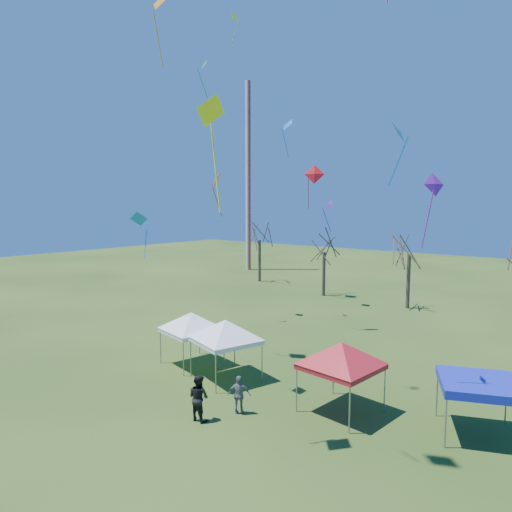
{
  "coord_description": "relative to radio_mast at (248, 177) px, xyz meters",
  "views": [
    {
      "loc": [
        11.37,
        -13.71,
        8.82
      ],
      "look_at": [
        -1.94,
        3.0,
        6.42
      ],
      "focal_mm": 32.0,
      "sensor_mm": 36.0,
      "label": 1
    }
  ],
  "objects": [
    {
      "name": "kite_2",
      "position": [
        14.65,
        -12.02,
        3.72
      ],
      "size": [
        1.71,
        1.48,
        3.5
      ],
      "rotation": [
        0.0,
        0.0,
        5.88
      ],
      "color": "blue",
      "rests_on": "ground"
    },
    {
      "name": "person_dark",
      "position": [
        26.36,
        -35.16,
        -11.54
      ],
      "size": [
        0.96,
        0.76,
        1.92
      ],
      "primitive_type": "imported",
      "rotation": [
        0.0,
        0.0,
        3.17
      ],
      "color": "black",
      "rests_on": "ground"
    },
    {
      "name": "kite_17",
      "position": [
        32.98,
        -27.27,
        -2.85
      ],
      "size": [
        0.88,
        1.12,
        3.35
      ],
      "rotation": [
        0.0,
        0.0,
        1.02
      ],
      "color": "purple",
      "rests_on": "ground"
    },
    {
      "name": "tent_white_mid",
      "position": [
        24.2,
        -31.13,
        -9.65
      ],
      "size": [
        3.83,
        3.83,
        3.53
      ],
      "rotation": [
        0.0,
        0.0,
        -0.3
      ],
      "color": "gray",
      "rests_on": "ground"
    },
    {
      "name": "kite_21",
      "position": [
        15.86,
        -20.75,
        10.19
      ],
      "size": [
        1.01,
        0.95,
        2.47
      ],
      "rotation": [
        0.0,
        0.0,
        2.52
      ],
      "color": "#DBF019",
      "rests_on": "ground"
    },
    {
      "name": "tree_2",
      "position": [
        25.63,
        -9.62,
        -6.21
      ],
      "size": [
        3.71,
        3.71,
        8.18
      ],
      "color": "#3D2D21",
      "rests_on": "ground"
    },
    {
      "name": "kite_8",
      "position": [
        19.23,
        -30.7,
        7.23
      ],
      "size": [
        1.43,
        0.94,
        3.99
      ],
      "rotation": [
        0.0,
        0.0,
        6.2
      ],
      "color": "#FF9B0D",
      "rests_on": "ground"
    },
    {
      "name": "tent_white_west",
      "position": [
        21.32,
        -30.75,
        -9.76
      ],
      "size": [
        3.76,
        3.76,
        3.39
      ],
      "rotation": [
        0.0,
        0.0,
        -0.22
      ],
      "color": "gray",
      "rests_on": "ground"
    },
    {
      "name": "kite_1",
      "position": [
        24.94,
        -32.48,
        -2.54
      ],
      "size": [
        0.99,
        1.06,
        2.17
      ],
      "rotation": [
        0.0,
        0.0,
        5.38
      ],
      "color": "#FF580D",
      "rests_on": "ground"
    },
    {
      "name": "radio_mast",
      "position": [
        0.0,
        0.0,
        0.0
      ],
      "size": [
        0.7,
        0.7,
        25.0
      ],
      "primitive_type": "cylinder",
      "color": "silver",
      "rests_on": "ground"
    },
    {
      "name": "kite_13",
      "position": [
        19.66,
        -12.93,
        -3.7
      ],
      "size": [
        1.26,
        1.18,
        2.93
      ],
      "rotation": [
        0.0,
        0.0,
        5.61
      ],
      "color": "#54169F",
      "rests_on": "ground"
    },
    {
      "name": "tree_0",
      "position": [
        7.15,
        -6.62,
        -6.01
      ],
      "size": [
        3.83,
        3.83,
        8.44
      ],
      "color": "#3D2D21",
      "rests_on": "ground"
    },
    {
      "name": "person_grey",
      "position": [
        27.28,
        -33.67,
        -11.68
      ],
      "size": [
        1.02,
        0.86,
        1.64
      ],
      "primitive_type": "imported",
      "rotation": [
        0.0,
        0.0,
        3.72
      ],
      "color": "slate",
      "rests_on": "ground"
    },
    {
      "name": "kite_7",
      "position": [
        13.86,
        -22.07,
        6.82
      ],
      "size": [
        1.09,
        1.0,
        2.75
      ],
      "rotation": [
        0.0,
        0.0,
        5.8
      ],
      "color": "green",
      "rests_on": "ground"
    },
    {
      "name": "kite_5",
      "position": [
        28.16,
        -36.16,
        -0.52
      ],
      "size": [
        0.88,
        1.31,
        4.02
      ],
      "rotation": [
        0.0,
        0.0,
        4.62
      ],
      "color": "#F9FF1A",
      "rests_on": "ground"
    },
    {
      "name": "tent_red",
      "position": [
        30.56,
        -30.86,
        -9.64
      ],
      "size": [
        4.0,
        4.0,
        3.55
      ],
      "rotation": [
        0.0,
        0.0,
        -0.11
      ],
      "color": "gray",
      "rests_on": "ground"
    },
    {
      "name": "kite_14",
      "position": [
        14.41,
        -28.84,
        -4.61
      ],
      "size": [
        1.46,
        1.37,
        3.14
      ],
      "rotation": [
        0.0,
        0.0,
        3.77
      ],
      "color": "#1274C4",
      "rests_on": "ground"
    },
    {
      "name": "tent_blue",
      "position": [
        35.63,
        -29.4,
        -10.48
      ],
      "size": [
        3.67,
        3.67,
        2.2
      ],
      "rotation": [
        0.0,
        0.0,
        0.41
      ],
      "color": "gray",
      "rests_on": "ground"
    },
    {
      "name": "kite_27",
      "position": [
        32.99,
        -31.48,
        -1.11
      ],
      "size": [
        0.91,
        1.12,
        2.37
      ],
      "rotation": [
        0.0,
        0.0,
        1.96
      ],
      "color": "blue",
      "rests_on": "ground"
    },
    {
      "name": "kite_11",
      "position": [
        22.83,
        -20.56,
        -1.61
      ],
      "size": [
        1.42,
        1.13,
        3.06
      ],
      "rotation": [
        0.0,
        0.0,
        0.55
      ],
      "color": "red",
      "rests_on": "ground"
    },
    {
      "name": "ground",
      "position": [
        28.0,
        -34.0,
        -12.5
      ],
      "size": [
        140.0,
        140.0,
        0.0
      ],
      "primitive_type": "plane",
      "color": "#254014",
      "rests_on": "ground"
    },
    {
      "name": "tree_1",
      "position": [
        17.23,
        -9.35,
        -6.71
      ],
      "size": [
        3.42,
        3.42,
        7.54
      ],
      "color": "#3D2D21",
      "rests_on": "ground"
    }
  ]
}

